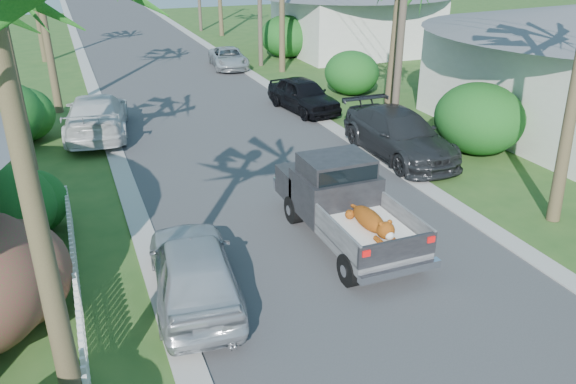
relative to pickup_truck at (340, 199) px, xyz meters
name	(u,v)px	position (x,y,z in m)	size (l,w,h in m)	color
road	(180,85)	(-0.49, 17.69, -1.00)	(8.00, 100.00, 0.02)	#38383A
curb_left	(94,92)	(-4.79, 17.69, -0.98)	(0.60, 100.00, 0.06)	#A5A39E
curb_right	(257,77)	(3.81, 17.69, -0.98)	(0.60, 100.00, 0.06)	#A5A39E
pickup_truck	(340,199)	(0.00, 0.00, 0.00)	(1.98, 5.12, 2.06)	black
parked_car_rm	(399,135)	(4.51, 4.38, -0.23)	(2.20, 5.41, 1.57)	#27282B
parked_car_rf	(303,95)	(3.64, 10.82, -0.29)	(1.70, 4.23, 1.44)	black
parked_car_rd	(228,58)	(3.11, 20.76, -0.43)	(1.92, 4.16, 1.16)	silver
parked_car_ln	(194,269)	(-4.16, -1.45, -0.28)	(1.72, 4.28, 1.46)	silver
parked_car_lf	(97,115)	(-5.12, 10.70, -0.21)	(2.24, 5.52, 1.60)	silver
shrub_l_c	(6,206)	(-7.89, 2.69, -0.01)	(2.40, 2.64, 2.00)	#13441A
shrub_r_b	(479,118)	(7.31, 3.69, 0.24)	(3.00, 3.30, 2.50)	#13441A
shrub_r_c	(352,73)	(7.01, 12.69, 0.04)	(2.60, 2.86, 2.10)	#13441A
shrub_r_d	(286,36)	(7.51, 22.69, 0.29)	(3.20, 3.52, 2.60)	#13441A
picket_fence	(80,313)	(-6.49, -1.81, -0.51)	(0.10, 11.00, 1.00)	white
house_right_near	(573,73)	(12.51, 4.69, 1.21)	(8.00, 9.00, 4.80)	silver
house_right_far	(355,19)	(12.51, 22.69, 1.11)	(9.00, 8.00, 4.60)	silver
utility_pole_b	(402,16)	(5.11, 5.69, 3.59)	(1.60, 0.26, 9.00)	brown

